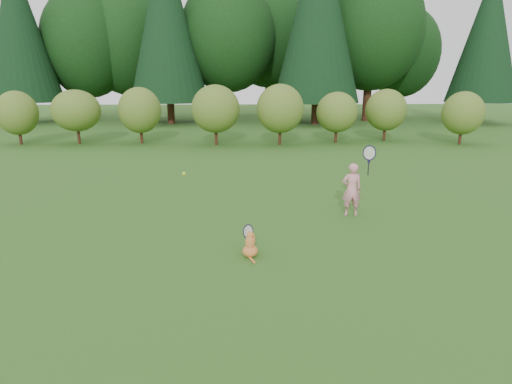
{
  "coord_description": "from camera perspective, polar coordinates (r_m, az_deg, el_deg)",
  "views": [
    {
      "loc": [
        -0.11,
        -7.67,
        2.89
      ],
      "look_at": [
        0.2,
        0.8,
        0.7
      ],
      "focal_mm": 30.0,
      "sensor_mm": 36.0,
      "label": 1
    }
  ],
  "objects": [
    {
      "name": "child",
      "position": [
        9.61,
        12.71,
        0.47
      ],
      "size": [
        0.65,
        0.37,
        1.77
      ],
      "rotation": [
        0.0,
        0.0,
        3.13
      ],
      "color": "pink",
      "rests_on": "ground"
    },
    {
      "name": "woodland_backdrop",
      "position": [
        31.01,
        -2.03,
        23.03
      ],
      "size": [
        48.0,
        10.0,
        15.0
      ],
      "primitive_type": null,
      "color": "black",
      "rests_on": "ground"
    },
    {
      "name": "ground",
      "position": [
        8.19,
        -1.2,
        -6.16
      ],
      "size": [
        100.0,
        100.0,
        0.0
      ],
      "primitive_type": "plane",
      "color": "#245618",
      "rests_on": "ground"
    },
    {
      "name": "shrub_row",
      "position": [
        20.72,
        -1.82,
        10.36
      ],
      "size": [
        28.0,
        3.0,
        2.8
      ],
      "primitive_type": null,
      "color": "#537023",
      "rests_on": "ground"
    },
    {
      "name": "tennis_ball",
      "position": [
        9.29,
        -9.58,
        2.44
      ],
      "size": [
        0.08,
        0.08,
        0.08
      ],
      "color": "#B2E11A",
      "rests_on": "ground"
    },
    {
      "name": "cat",
      "position": [
        7.32,
        -0.8,
        -6.82
      ],
      "size": [
        0.35,
        0.62,
        0.61
      ],
      "rotation": [
        0.0,
        0.0,
        -0.13
      ],
      "color": "orange",
      "rests_on": "ground"
    }
  ]
}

